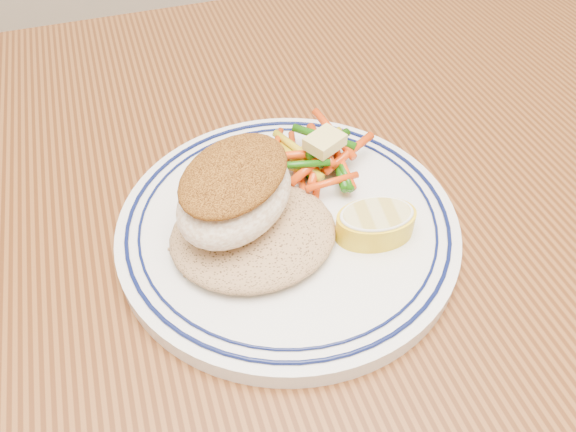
{
  "coord_description": "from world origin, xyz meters",
  "views": [
    {
      "loc": [
        -0.12,
        -0.24,
        1.08
      ],
      "look_at": [
        -0.03,
        0.04,
        0.77
      ],
      "focal_mm": 35.0,
      "sensor_mm": 36.0,
      "label": 1
    }
  ],
  "objects_px": {
    "plate": "(288,225)",
    "lemon_wedge": "(375,223)",
    "dining_table": "(330,328)",
    "fish_fillet": "(235,191)",
    "rice_pilaf": "(253,231)",
    "vegetable_pile": "(315,157)"
  },
  "relations": [
    {
      "from": "plate",
      "to": "lemon_wedge",
      "type": "bearing_deg",
      "value": -31.06
    },
    {
      "from": "dining_table",
      "to": "fish_fillet",
      "type": "bearing_deg",
      "value": 150.66
    },
    {
      "from": "plate",
      "to": "fish_fillet",
      "type": "bearing_deg",
      "value": 178.77
    },
    {
      "from": "plate",
      "to": "rice_pilaf",
      "type": "distance_m",
      "value": 0.04
    },
    {
      "from": "vegetable_pile",
      "to": "lemon_wedge",
      "type": "relative_size",
      "value": 1.72
    },
    {
      "from": "vegetable_pile",
      "to": "dining_table",
      "type": "bearing_deg",
      "value": -98.11
    },
    {
      "from": "plate",
      "to": "vegetable_pile",
      "type": "relative_size",
      "value": 2.39
    },
    {
      "from": "vegetable_pile",
      "to": "lemon_wedge",
      "type": "distance_m",
      "value": 0.08
    },
    {
      "from": "rice_pilaf",
      "to": "lemon_wedge",
      "type": "height_order",
      "value": "same"
    },
    {
      "from": "rice_pilaf",
      "to": "lemon_wedge",
      "type": "xyz_separation_m",
      "value": [
        0.09,
        -0.02,
        0.0
      ]
    },
    {
      "from": "vegetable_pile",
      "to": "lemon_wedge",
      "type": "height_order",
      "value": "vegetable_pile"
    },
    {
      "from": "dining_table",
      "to": "vegetable_pile",
      "type": "height_order",
      "value": "vegetable_pile"
    },
    {
      "from": "dining_table",
      "to": "rice_pilaf",
      "type": "bearing_deg",
      "value": 157.42
    },
    {
      "from": "fish_fillet",
      "to": "vegetable_pile",
      "type": "xyz_separation_m",
      "value": [
        0.08,
        0.05,
        -0.03
      ]
    },
    {
      "from": "rice_pilaf",
      "to": "lemon_wedge",
      "type": "relative_size",
      "value": 1.93
    },
    {
      "from": "lemon_wedge",
      "to": "vegetable_pile",
      "type": "bearing_deg",
      "value": 101.6
    },
    {
      "from": "vegetable_pile",
      "to": "fish_fillet",
      "type": "bearing_deg",
      "value": -148.54
    },
    {
      "from": "dining_table",
      "to": "rice_pilaf",
      "type": "height_order",
      "value": "rice_pilaf"
    },
    {
      "from": "dining_table",
      "to": "lemon_wedge",
      "type": "xyz_separation_m",
      "value": [
        0.03,
        0.0,
        0.12
      ]
    },
    {
      "from": "lemon_wedge",
      "to": "rice_pilaf",
      "type": "bearing_deg",
      "value": 166.01
    },
    {
      "from": "fish_fillet",
      "to": "lemon_wedge",
      "type": "distance_m",
      "value": 0.11
    },
    {
      "from": "plate",
      "to": "lemon_wedge",
      "type": "height_order",
      "value": "lemon_wedge"
    }
  ]
}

